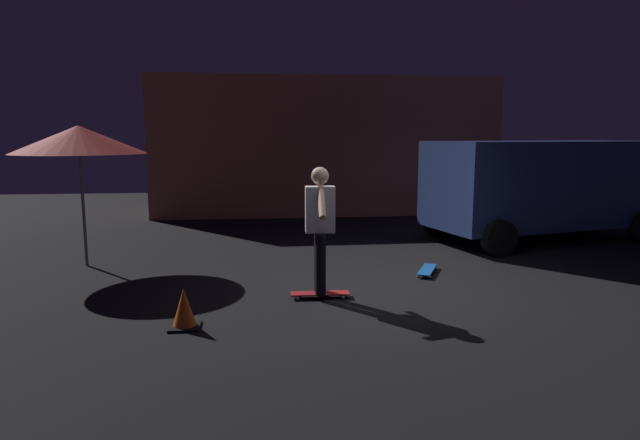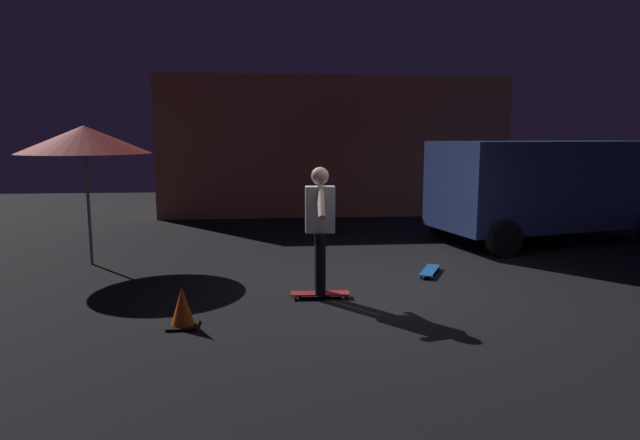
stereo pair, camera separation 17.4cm
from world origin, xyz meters
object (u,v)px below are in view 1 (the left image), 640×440
object	(u,v)px
skateboard_spare	(427,270)
traffic_cone	(184,310)
patio_umbrella	(79,140)
parked_van	(541,184)
skateboard_ridden	(320,294)
skater	(320,221)

from	to	relation	value
skateboard_spare	traffic_cone	world-z (taller)	traffic_cone
patio_umbrella	traffic_cone	xyz separation A→B (m)	(1.98, -3.23, -1.86)
traffic_cone	parked_van	bearing A→B (deg)	34.13
patio_umbrella	skateboard_ridden	xyz separation A→B (m)	(3.63, -2.27, -2.02)
parked_van	skateboard_spare	distance (m)	4.11
skateboard_spare	skater	bearing A→B (deg)	-148.93
skateboard_spare	skater	world-z (taller)	skater
skateboard_spare	patio_umbrella	bearing A→B (deg)	167.85
parked_van	traffic_cone	bearing A→B (deg)	-145.87
parked_van	skateboard_spare	size ratio (longest dim) A/B	6.24
skateboard_ridden	parked_van	bearing A→B (deg)	35.36
parked_van	skateboard_spare	bearing A→B (deg)	-142.34
skater	parked_van	bearing A→B (deg)	35.36
skateboard_ridden	traffic_cone	bearing A→B (deg)	-149.77
skater	traffic_cone	bearing A→B (deg)	-149.77
patio_umbrella	skateboard_spare	bearing A→B (deg)	-12.15
skateboard_ridden	traffic_cone	world-z (taller)	traffic_cone
skater	traffic_cone	size ratio (longest dim) A/B	3.63
parked_van	patio_umbrella	xyz separation A→B (m)	(-8.59, -1.25, 0.91)
patio_umbrella	skateboard_spare	xyz separation A→B (m)	(5.46, -1.17, -2.02)
skateboard_ridden	patio_umbrella	bearing A→B (deg)	147.94
skater	traffic_cone	xyz separation A→B (m)	(-1.65, -0.96, -0.83)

